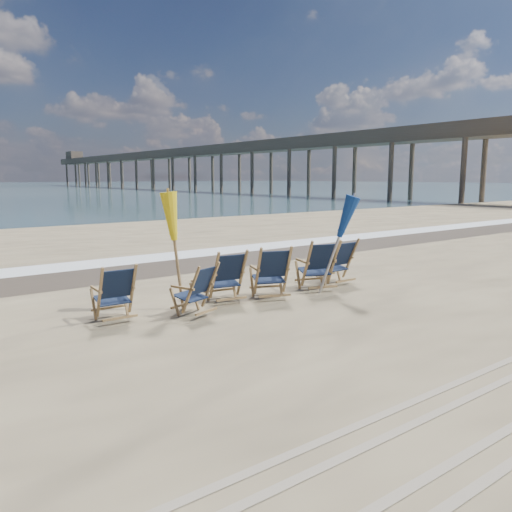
# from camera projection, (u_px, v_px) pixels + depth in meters

# --- Properties ---
(surf_foam) EXTENTS (200.00, 1.40, 0.01)m
(surf_foam) POSITION_uv_depth(u_px,v_px,m) (129.00, 260.00, 14.31)
(surf_foam) COLOR silver
(surf_foam) RESTS_ON ground
(wet_sand_strip) EXTENTS (200.00, 2.60, 0.00)m
(wet_sand_strip) POSITION_uv_depth(u_px,v_px,m) (152.00, 268.00, 13.12)
(wet_sand_strip) COLOR #42362A
(wet_sand_strip) RESTS_ON ground
(beach_chair_0) EXTENTS (0.65, 0.73, 0.98)m
(beach_chair_0) POSITION_uv_depth(u_px,v_px,m) (133.00, 291.00, 8.29)
(beach_chair_0) COLOR #121C35
(beach_chair_0) RESTS_ON ground
(beach_chair_1) EXTENTS (0.78, 0.83, 0.92)m
(beach_chair_1) POSITION_uv_depth(u_px,v_px,m) (210.00, 287.00, 8.72)
(beach_chair_1) COLOR #121C35
(beach_chair_1) RESTS_ON ground
(beach_chair_2) EXTENTS (0.76, 0.83, 1.03)m
(beach_chair_2) POSITION_uv_depth(u_px,v_px,m) (242.00, 275.00, 9.52)
(beach_chair_2) COLOR #121C35
(beach_chair_2) RESTS_ON ground
(beach_chair_3) EXTENTS (0.91, 0.96, 1.07)m
(beach_chair_3) POSITION_uv_depth(u_px,v_px,m) (287.00, 272.00, 9.71)
(beach_chair_3) COLOR #121C35
(beach_chair_3) RESTS_ON ground
(beach_chair_4) EXTENTS (0.90, 0.96, 1.10)m
(beach_chair_4) POSITION_uv_depth(u_px,v_px,m) (333.00, 264.00, 10.46)
(beach_chair_4) COLOR #121C35
(beach_chair_4) RESTS_ON ground
(beach_chair_5) EXTENTS (0.68, 0.76, 1.03)m
(beach_chair_5) POSITION_uv_depth(u_px,v_px,m) (351.00, 260.00, 11.21)
(beach_chair_5) COLOR #121C35
(beach_chair_5) RESTS_ON ground
(umbrella_yellow) EXTENTS (0.30, 0.30, 2.09)m
(umbrella_yellow) POSITION_uv_depth(u_px,v_px,m) (176.00, 222.00, 8.78)
(umbrella_yellow) COLOR #997444
(umbrella_yellow) RESTS_ON ground
(umbrella_blue) EXTENTS (0.30, 0.30, 2.06)m
(umbrella_blue) POSITION_uv_depth(u_px,v_px,m) (335.00, 218.00, 9.99)
(umbrella_blue) COLOR #A5A5AD
(umbrella_blue) RESTS_ON ground
(fishing_pier) EXTENTS (4.40, 140.00, 9.30)m
(fishing_pier) POSITION_uv_depth(u_px,v_px,m) (186.00, 164.00, 88.05)
(fishing_pier) COLOR brown
(fishing_pier) RESTS_ON ground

